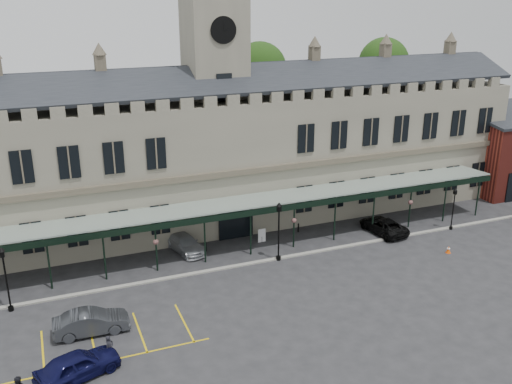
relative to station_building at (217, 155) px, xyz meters
name	(u,v)px	position (x,y,z in m)	size (l,w,h in m)	color
ground	(286,294)	(0.00, -15.91, -6.47)	(140.00, 140.00, 0.00)	#262628
station_building	(217,155)	(0.00, 0.00, 0.00)	(60.00, 10.36, 17.30)	#6E6A5C
clock_tower	(215,84)	(0.00, 0.09, 6.64)	(5.60, 5.60, 24.80)	#6E6A5C
canopy	(250,227)	(0.00, -8.45, -4.06)	(50.00, 4.10, 4.30)	#8C9E93
kerb	(258,262)	(0.00, -10.41, -6.41)	(60.00, 0.40, 0.12)	gray
parking_markings	(94,346)	(-14.00, -17.41, -6.47)	(16.00, 6.00, 0.01)	gold
tree_behind_mid	(260,71)	(8.00, 9.09, 6.35)	(6.00, 6.00, 16.00)	#332314
tree_behind_right	(384,64)	(24.00, 9.09, 6.35)	(6.00, 6.00, 16.00)	#332314
lamp_post_left	(5,273)	(-18.84, -10.91, -3.58)	(0.46, 0.46, 4.88)	black
lamp_post_mid	(279,226)	(1.74, -10.56, -3.43)	(0.48, 0.48, 5.12)	black
lamp_post_right	(454,205)	(19.39, -10.64, -4.03)	(0.39, 0.39, 4.10)	black
traffic_cone	(448,250)	(15.74, -14.71, -6.16)	(0.40, 0.40, 0.64)	#F05007
sign_board	(262,236)	(1.83, -6.72, -5.86)	(0.72, 0.10, 1.24)	black
bollard_left	(206,247)	(-3.34, -6.71, -6.05)	(0.15, 0.15, 0.83)	black
bollard_right	(298,228)	(5.83, -5.89, -6.06)	(0.15, 0.15, 0.82)	black
car_left_a	(78,365)	(-15.14, -20.25, -5.63)	(1.97, 4.89, 1.67)	#0C0D35
car_left_b	(91,322)	(-13.90, -15.86, -5.67)	(1.69, 4.85, 1.60)	#323438
car_taxi	(185,243)	(-5.00, -6.01, -5.77)	(1.97, 4.84, 1.40)	#A8AAB0
car_van	(383,226)	(13.00, -8.95, -5.76)	(2.34, 5.08, 1.41)	black
person_a	(110,348)	(-13.20, -19.15, -5.67)	(0.58, 0.38, 1.60)	black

